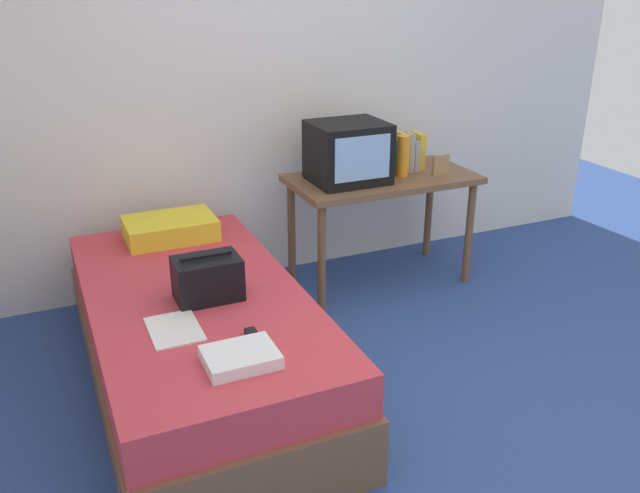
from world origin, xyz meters
The scene contains 13 objects.
ground_plane centered at (0.00, 0.00, 0.00)m, with size 8.00×8.00×0.00m, color #2D4784.
wall_back centered at (0.00, 2.00, 1.30)m, with size 5.20×0.10×2.60m, color silver.
bed centered at (-0.86, 0.81, 0.25)m, with size 1.00×2.00×0.51m.
desk centered at (0.52, 1.50, 0.63)m, with size 1.16×0.60×0.72m.
tv centered at (0.27, 1.49, 0.90)m, with size 0.44×0.39×0.36m.
water_bottle centered at (0.63, 1.45, 0.85)m, with size 0.07×0.07×0.26m, color orange.
book_row centered at (0.74, 1.57, 0.84)m, with size 0.18×0.17×0.25m.
picture_frame centered at (0.86, 1.37, 0.79)m, with size 0.11×0.02×0.13m, color #9E754C.
pillow centered at (-0.81, 1.54, 0.57)m, with size 0.50×0.34×0.12m, color yellow.
handbag centered at (-0.81, 0.73, 0.61)m, with size 0.30×0.20×0.22m.
magazine centered at (-1.02, 0.50, 0.51)m, with size 0.21×0.29×0.01m, color white.
remote_dark centered at (-0.74, 0.28, 0.52)m, with size 0.04×0.16×0.02m, color black.
folded_towel centered at (-0.84, 0.14, 0.54)m, with size 0.28×0.22×0.05m, color white.
Camera 1 is at (-1.45, -2.00, 1.92)m, focal length 37.40 mm.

